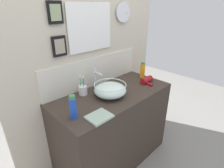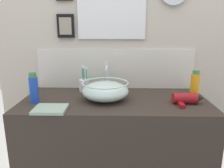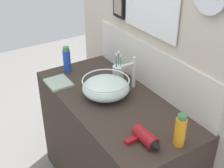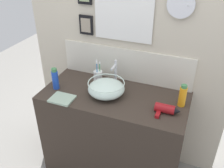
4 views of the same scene
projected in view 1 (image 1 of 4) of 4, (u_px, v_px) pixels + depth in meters
name	position (u px, v px, depth m)	size (l,w,h in m)	color
ground_plane	(113.00, 157.00, 2.00)	(6.00, 6.00, 0.00)	gray
vanity_counter	(113.00, 128.00, 1.83)	(1.19, 0.56, 0.83)	#382D26
back_panel	(91.00, 49.00, 1.71)	(1.79, 0.10, 2.39)	beige
glass_bowl_sink	(110.00, 90.00, 1.59)	(0.30, 0.30, 0.12)	silver
faucet	(96.00, 78.00, 1.69)	(0.02, 0.11, 0.21)	silver
hair_drier	(147.00, 80.00, 1.88)	(0.19, 0.13, 0.07)	maroon
toothbrush_cup	(83.00, 90.00, 1.62)	(0.08, 0.08, 0.19)	white
spray_bottle	(73.00, 107.00, 1.26)	(0.05, 0.05, 0.19)	blue
soap_dispenser	(143.00, 70.00, 2.00)	(0.06, 0.06, 0.18)	orange
hand_towel	(99.00, 117.00, 1.30)	(0.18, 0.15, 0.02)	#99B29E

